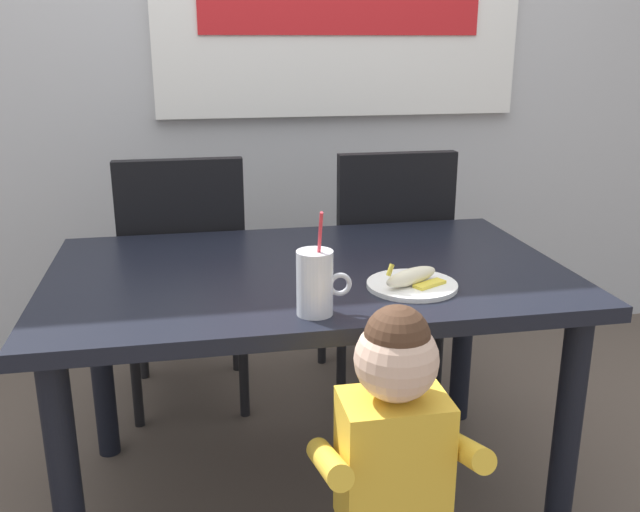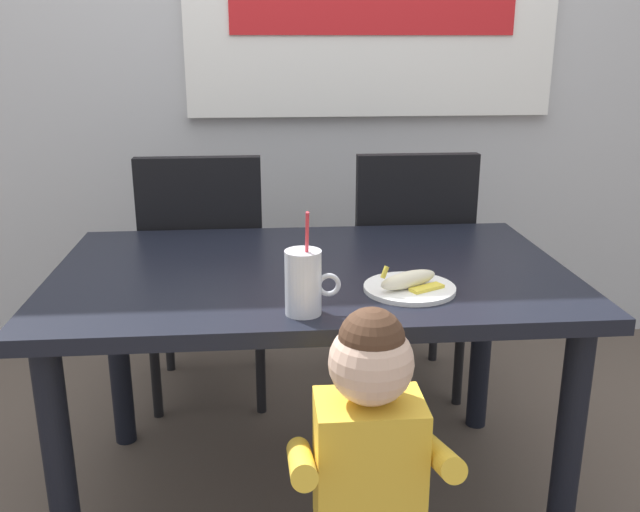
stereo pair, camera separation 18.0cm
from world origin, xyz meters
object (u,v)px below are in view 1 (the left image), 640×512
milk_cup (315,286)px  dining_chair_right (385,259)px  dining_table (308,302)px  peeled_banana (412,277)px  dining_chair_left (185,271)px  toddler_standing (393,448)px  snack_plate (412,285)px

milk_cup → dining_chair_right: bearing=64.9°
dining_table → peeled_banana: bearing=-43.0°
dining_chair_left → toddler_standing: 1.27m
dining_table → toddler_standing: toddler_standing is taller
snack_plate → peeled_banana: peeled_banana is taller
dining_chair_left → toddler_standing: dining_chair_left is taller
dining_table → peeled_banana: 0.34m
dining_chair_right → toddler_standing: bearing=74.8°
dining_chair_right → peeled_banana: (-0.17, -0.82, 0.22)m
toddler_standing → dining_table: bearing=97.3°
dining_chair_left → snack_plate: 1.02m
dining_chair_right → toddler_standing: (-0.33, -1.20, -0.02)m
dining_chair_right → dining_chair_left: bearing=-0.1°
toddler_standing → snack_plate: toddler_standing is taller
milk_cup → snack_plate: 0.31m
dining_chair_left → dining_chair_right: (0.74, -0.00, 0.00)m
dining_chair_left → peeled_banana: dining_chair_left is taller
toddler_standing → peeled_banana: bearing=67.8°
dining_table → dining_chair_left: (-0.34, 0.61, -0.09)m
dining_chair_right → milk_cup: 1.07m
milk_cup → peeled_banana: (0.27, 0.12, -0.04)m
dining_chair_right → milk_cup: (-0.44, -0.94, 0.25)m
dining_chair_left → snack_plate: bearing=125.1°
dining_chair_right → toddler_standing: dining_chair_right is taller
dining_chair_left → snack_plate: dining_chair_left is taller
dining_chair_left → dining_chair_right: 0.74m
peeled_banana → toddler_standing: bearing=-112.2°
snack_plate → peeled_banana: bearing=-114.4°
dining_table → dining_chair_right: (0.40, 0.61, -0.09)m
dining_table → snack_plate: 0.33m
dining_table → milk_cup: 0.37m
dining_table → peeled_banana: peeled_banana is taller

